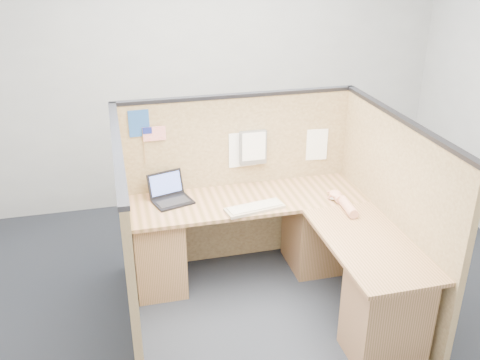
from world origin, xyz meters
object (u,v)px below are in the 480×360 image
object	(u,v)px
l_desk	(281,255)
mouse	(335,197)
laptop	(172,194)
keyboard	(255,208)

from	to	relation	value
l_desk	mouse	distance (m)	0.66
laptop	l_desk	bearing A→B (deg)	-50.15
keyboard	laptop	bearing A→B (deg)	141.45
l_desk	keyboard	xyz separation A→B (m)	(-0.17, 0.19, 0.35)
laptop	keyboard	xyz separation A→B (m)	(0.61, -0.33, -0.04)
keyboard	mouse	xyz separation A→B (m)	(0.69, 0.01, 0.01)
laptop	mouse	distance (m)	1.34
laptop	mouse	bearing A→B (deg)	-30.38
keyboard	mouse	world-z (taller)	mouse
keyboard	l_desk	bearing A→B (deg)	-57.77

